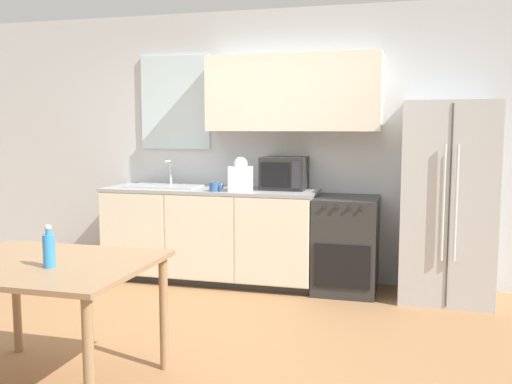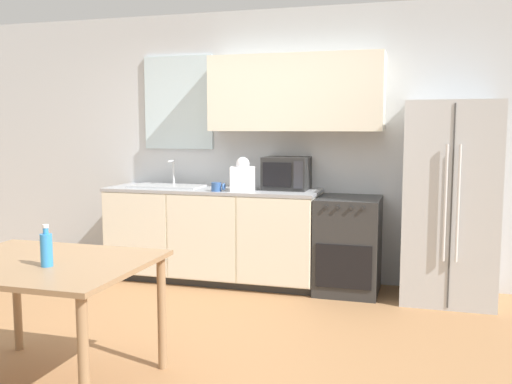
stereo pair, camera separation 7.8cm
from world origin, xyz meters
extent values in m
plane|color=#9E7047|center=(0.00, 0.00, 0.00)|extent=(12.00, 12.00, 0.00)
cube|color=silver|center=(0.00, 1.97, 1.35)|extent=(12.00, 0.06, 2.70)
cube|color=silver|center=(-0.94, 1.93, 1.79)|extent=(0.76, 0.04, 0.96)
cube|color=silver|center=(0.35, 1.78, 1.87)|extent=(1.69, 0.32, 0.73)
cube|color=#333333|center=(-0.45, 1.65, 0.04)|extent=(2.11, 0.57, 0.08)
cube|color=silver|center=(-0.45, 1.62, 0.49)|extent=(2.11, 0.63, 0.83)
cube|color=silver|center=(-1.15, 1.30, 0.49)|extent=(0.68, 0.01, 0.81)
cube|color=silver|center=(-0.45, 1.30, 0.49)|extent=(0.68, 0.01, 0.81)
cube|color=silver|center=(0.25, 1.30, 0.49)|extent=(0.68, 0.01, 0.81)
cube|color=#9EA0A5|center=(-0.45, 1.62, 0.92)|extent=(2.13, 0.66, 0.03)
cube|color=#2D2D2D|center=(0.90, 1.62, 0.45)|extent=(0.58, 0.63, 0.89)
cube|color=black|center=(0.90, 1.30, 0.31)|extent=(0.50, 0.01, 0.39)
cylinder|color=#262626|center=(0.74, 1.29, 0.84)|extent=(0.03, 0.02, 0.03)
cylinder|color=#262626|center=(0.84, 1.29, 0.84)|extent=(0.03, 0.02, 0.03)
cylinder|color=#262626|center=(0.96, 1.29, 0.84)|extent=(0.03, 0.02, 0.03)
cylinder|color=#262626|center=(1.06, 1.29, 0.84)|extent=(0.03, 0.02, 0.03)
cube|color=silver|center=(1.78, 1.61, 0.88)|extent=(0.79, 0.67, 1.77)
cube|color=#3F3F3F|center=(1.78, 1.27, 0.88)|extent=(0.01, 0.01, 1.71)
cylinder|color=silver|center=(1.73, 1.24, 0.92)|extent=(0.02, 0.02, 0.97)
cylinder|color=silver|center=(1.83, 1.24, 0.92)|extent=(0.02, 0.02, 0.97)
cube|color=#B7BABC|center=(-0.94, 1.62, 0.95)|extent=(0.72, 0.39, 0.02)
cylinder|color=silver|center=(-0.94, 1.78, 1.08)|extent=(0.02, 0.02, 0.25)
cylinder|color=silver|center=(-0.94, 1.71, 1.19)|extent=(0.02, 0.14, 0.02)
cube|color=#282828|center=(0.28, 1.73, 1.09)|extent=(0.43, 0.36, 0.32)
cube|color=black|center=(0.23, 1.55, 1.09)|extent=(0.27, 0.01, 0.23)
cube|color=#2D2D33|center=(0.43, 1.55, 1.09)|extent=(0.09, 0.01, 0.25)
cylinder|color=#335999|center=(-0.32, 1.39, 0.98)|extent=(0.10, 0.10, 0.08)
torus|color=#335999|center=(-0.25, 1.39, 0.98)|extent=(0.02, 0.07, 0.07)
cube|color=white|center=(-0.09, 1.50, 1.05)|extent=(0.28, 0.25, 0.23)
sphere|color=white|center=(-0.09, 1.50, 1.19)|extent=(0.16, 0.16, 0.13)
cube|color=#997551|center=(-0.57, -0.88, 0.75)|extent=(1.21, 0.99, 0.03)
cylinder|color=#997551|center=(-0.02, -1.32, 0.37)|extent=(0.06, 0.06, 0.74)
cylinder|color=#997551|center=(-1.12, -0.44, 0.37)|extent=(0.06, 0.06, 0.74)
cylinder|color=#997551|center=(-0.02, -0.44, 0.37)|extent=(0.06, 0.06, 0.74)
cylinder|color=#338CD8|center=(-0.46, -0.98, 0.86)|extent=(0.07, 0.07, 0.18)
cylinder|color=#338CD8|center=(-0.46, -0.98, 0.97)|extent=(0.03, 0.03, 0.03)
cylinder|color=white|center=(-0.46, -0.98, 0.99)|extent=(0.03, 0.03, 0.02)
camera|label=1|loc=(1.46, -3.67, 1.55)|focal=40.00mm
camera|label=2|loc=(1.54, -3.65, 1.55)|focal=40.00mm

